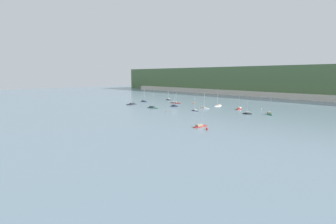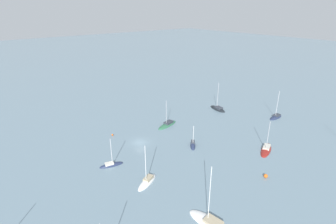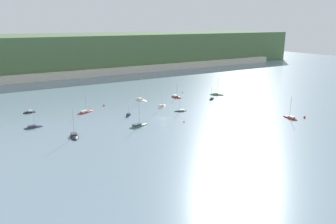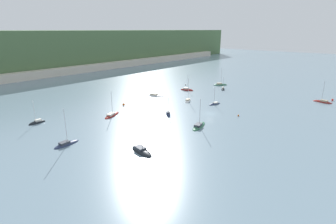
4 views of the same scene
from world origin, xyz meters
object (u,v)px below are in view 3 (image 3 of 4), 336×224
object	(u,v)px
mooring_buoy_3	(104,105)
sailboat_9	(162,107)
sailboat_10	(141,100)
sailboat_2	(217,95)
sailboat_3	(85,112)
mooring_buoy_1	(183,92)
sailboat_1	(290,118)
sailboat_12	(138,126)
sailboat_11	(176,97)
sailboat_6	(33,127)
mooring_buoy_2	(305,117)
sailboat_5	(128,116)
sailboat_8	(74,137)
sailboat_4	(212,99)
mooring_buoy_0	(184,122)
sailboat_0	(30,113)
sailboat_7	(181,111)

from	to	relation	value
mooring_buoy_3	sailboat_9	bearing A→B (deg)	-35.13
sailboat_10	sailboat_2	bearing A→B (deg)	66.82
sailboat_3	mooring_buoy_3	xyz separation A→B (m)	(10.97, 6.69, 0.34)
mooring_buoy_1	mooring_buoy_3	xyz separation A→B (m)	(-47.31, -5.05, 0.04)
sailboat_1	sailboat_12	xyz separation A→B (m)	(-56.67, 22.71, 0.01)
sailboat_12	mooring_buoy_1	bearing A→B (deg)	26.63
sailboat_9	sailboat_3	bearing A→B (deg)	140.96
sailboat_11	sailboat_3	bearing A→B (deg)	-99.35
sailboat_6	mooring_buoy_2	distance (m)	105.17
sailboat_10	sailboat_12	distance (m)	42.22
sailboat_11	mooring_buoy_1	size ratio (longest dim) A/B	11.12
sailboat_5	sailboat_12	distance (m)	15.24
sailboat_8	sailboat_11	size ratio (longest dim) A/B	1.24
sailboat_5	mooring_buoy_2	bearing A→B (deg)	-81.74
sailboat_4	sailboat_6	world-z (taller)	sailboat_6
sailboat_9	sailboat_6	bearing A→B (deg)	157.54
sailboat_3	mooring_buoy_2	size ratio (longest dim) A/B	10.53
mooring_buoy_1	mooring_buoy_0	bearing A→B (deg)	-123.59
sailboat_2	mooring_buoy_0	bearing A→B (deg)	-99.04
sailboat_0	sailboat_5	world-z (taller)	sailboat_0
sailboat_3	sailboat_6	distance (m)	25.05
sailboat_5	sailboat_7	bearing A→B (deg)	-61.26
sailboat_10	sailboat_0	bearing A→B (deg)	-102.97
sailboat_2	mooring_buoy_1	size ratio (longest dim) A/B	12.83
sailboat_9	sailboat_10	size ratio (longest dim) A/B	0.83
sailboat_2	mooring_buoy_0	distance (m)	52.70
sailboat_11	mooring_buoy_2	distance (m)	63.00
sailboat_1	sailboat_7	distance (m)	45.05
sailboat_4	mooring_buoy_3	world-z (taller)	sailboat_4
sailboat_7	mooring_buoy_0	size ratio (longest dim) A/B	14.39
sailboat_3	sailboat_9	world-z (taller)	sailboat_9
sailboat_10	sailboat_1	bearing A→B (deg)	22.92
sailboat_1	mooring_buoy_1	size ratio (longest dim) A/B	12.09
sailboat_0	sailboat_4	size ratio (longest dim) A/B	1.17
sailboat_3	mooring_buoy_2	distance (m)	90.84
sailboat_6	sailboat_8	size ratio (longest dim) A/B	0.94
sailboat_1	sailboat_4	size ratio (longest dim) A/B	1.33
sailboat_12	mooring_buoy_2	world-z (taller)	sailboat_12
sailboat_6	sailboat_9	distance (m)	55.64
sailboat_9	sailboat_11	size ratio (longest dim) A/B	1.15
sailboat_9	sailboat_12	size ratio (longest dim) A/B	1.09
sailboat_8	mooring_buoy_0	size ratio (longest dim) A/B	20.26
sailboat_5	sailboat_11	distance (m)	39.67
sailboat_11	sailboat_1	bearing A→B (deg)	4.43
sailboat_0	sailboat_9	xyz separation A→B (m)	(53.20, -20.64, -0.00)
sailboat_8	mooring_buoy_1	world-z (taller)	sailboat_8
sailboat_5	sailboat_6	size ratio (longest dim) A/B	0.69
sailboat_0	sailboat_1	distance (m)	108.48
sailboat_4	sailboat_7	world-z (taller)	sailboat_7
sailboat_2	sailboat_10	size ratio (longest dim) A/B	0.84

